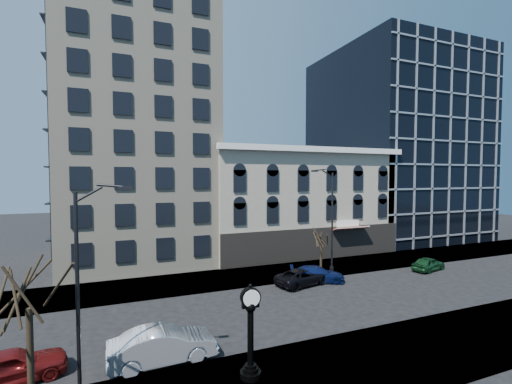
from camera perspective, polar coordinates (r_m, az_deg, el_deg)
name	(u,v)px	position (r m, az deg, el deg)	size (l,w,h in m)	color
ground	(250,313)	(24.55, -0.95, -19.48)	(160.00, 160.00, 0.00)	black
sidewalk_far	(219,279)	(31.72, -6.23, -14.24)	(160.00, 6.00, 0.12)	gray
sidewalk_near	(312,376)	(18.02, 9.30, -27.97)	(160.00, 6.00, 0.12)	gray
cream_tower	(138,85)	(41.48, -19.13, 16.50)	(15.90, 15.40, 42.50)	#C2B69C
victorian_row	(296,203)	(42.36, 6.65, -1.84)	(22.60, 11.19, 12.50)	#A59D88
glass_office	(393,146)	(58.37, 21.93, 7.05)	(20.00, 20.15, 28.00)	black
street_clock	(250,335)	(16.73, -0.93, -22.73)	(0.97, 0.97, 4.28)	black
street_lamp_near	(94,234)	(15.37, -25.43, -6.36)	(2.30, 0.71, 8.97)	black
street_lamp_far	(326,193)	(33.13, 11.52, -0.15)	(2.60, 0.52, 10.02)	black
bare_tree_near	(28,279)	(14.26, -33.73, -11.99)	(4.32, 4.32, 7.42)	#2E2417
bare_tree_far	(321,234)	(33.21, 10.81, -6.92)	(2.83, 2.83, 4.85)	#2E2417
car_near_a	(9,367)	(20.21, -35.85, -22.57)	(1.84, 4.58, 1.56)	maroon
car_near_b	(163,345)	(19.12, -15.21, -23.41)	(1.82, 5.23, 1.72)	silver
car_far_a	(302,277)	(30.23, 7.69, -13.87)	(2.26, 4.91, 1.36)	black
car_far_b	(317,274)	(31.28, 10.14, -13.31)	(1.92, 4.72, 1.37)	#0C194C
car_far_c	(428,264)	(38.25, 26.78, -10.63)	(1.59, 3.94, 1.34)	#143F1E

